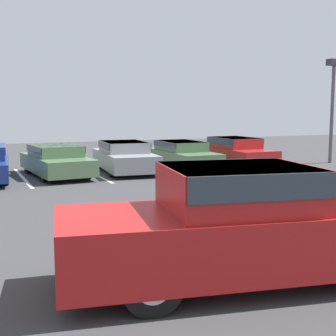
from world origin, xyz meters
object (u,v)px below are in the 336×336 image
at_px(pickup_truck, 257,224).
at_px(parked_sedan_d, 181,154).
at_px(parked_sedan_c, 124,156).
at_px(parked_sedan_e, 235,151).
at_px(parked_sedan_b, 56,159).
at_px(wheel_stop_curb, 64,164).
at_px(light_post, 333,95).

bearing_deg(pickup_truck, parked_sedan_d, 79.66).
bearing_deg(parked_sedan_c, parked_sedan_e, 95.22).
relative_size(parked_sedan_b, wheel_stop_curb, 2.79).
bearing_deg(wheel_stop_curb, parked_sedan_e, -22.40).
distance_m(pickup_truck, parked_sedan_e, 14.61).
xyz_separation_m(parked_sedan_c, parked_sedan_e, (5.34, 0.03, 0.02)).
bearing_deg(parked_sedan_b, parked_sedan_c, 86.85).
xyz_separation_m(parked_sedan_c, parked_sedan_d, (2.63, 0.05, -0.03)).
distance_m(pickup_truck, light_post, 17.01).
bearing_deg(pickup_truck, parked_sedan_b, 103.43).
bearing_deg(parked_sedan_e, light_post, 78.80).
distance_m(parked_sedan_c, parked_sedan_d, 2.63).
relative_size(parked_sedan_d, light_post, 0.94).
height_order(pickup_truck, light_post, light_post).
bearing_deg(light_post, parked_sedan_d, 172.72).
bearing_deg(parked_sedan_c, light_post, 89.73).
bearing_deg(parked_sedan_e, parked_sedan_d, -90.32).
xyz_separation_m(parked_sedan_b, parked_sedan_c, (2.79, 0.09, 0.02)).
xyz_separation_m(parked_sedan_d, light_post, (7.47, -0.95, 2.60)).
bearing_deg(pickup_truck, parked_sedan_c, 90.74).
height_order(parked_sedan_c, parked_sedan_e, parked_sedan_e).
xyz_separation_m(parked_sedan_b, light_post, (12.88, -0.82, 2.59)).
distance_m(parked_sedan_c, light_post, 10.46).
bearing_deg(wheel_stop_curb, pickup_truck, -90.76).
distance_m(parked_sedan_e, light_post, 5.47).
height_order(parked_sedan_c, light_post, light_post).
bearing_deg(parked_sedan_d, parked_sedan_c, -89.14).
bearing_deg(parked_sedan_e, parked_sedan_b, -89.15).
bearing_deg(light_post, wheel_stop_curb, 161.88).
distance_m(parked_sedan_b, parked_sedan_d, 5.42).
relative_size(parked_sedan_d, parked_sedan_e, 1.02).
bearing_deg(parked_sedan_e, parked_sedan_c, -89.66).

